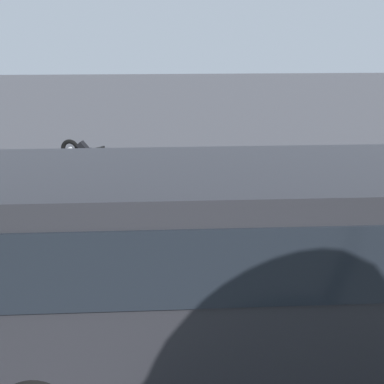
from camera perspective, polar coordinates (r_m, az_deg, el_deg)
The scene contains 12 objects.
ground_plane at distance 13.07m, azimuth 3.75°, elevation -4.30°, with size 80.00×80.00×0.00m, color #424247.
tour_bus at distance 7.59m, azimuth 12.37°, elevation -8.96°, with size 10.50×2.60×3.25m.
spectator_far_left at distance 10.70m, azimuth 17.56°, elevation -4.57°, with size 0.58×0.36×1.74m.
spectator_left at distance 10.46m, azimuth 11.78°, elevation -4.79°, with size 0.58×0.37×1.70m.
spectator_centre at distance 10.23m, azimuth 4.78°, elevation -4.49°, with size 0.58×0.36×1.82m.
spectator_right at distance 9.95m, azimuth -2.44°, elevation -5.80°, with size 0.58×0.34×1.66m.
stunt_motorcycle at distance 15.72m, azimuth -11.14°, elevation 3.40°, with size 1.89×0.86×1.81m.
traffic_cone at distance 14.34m, azimuth -6.55°, elevation -0.94°, with size 0.34×0.34×0.63m.
bay_line_b at distance 14.37m, azimuth 13.42°, elevation -2.59°, with size 0.19×3.54×0.01m.
bay_line_c at distance 13.85m, azimuth 2.25°, elevation -2.90°, with size 0.20×3.86×0.01m.
bay_line_d at distance 13.87m, azimuth -9.34°, elevation -3.10°, with size 0.20×3.68×0.01m.
bay_line_e at distance 14.45m, azimuth -20.44°, elevation -3.18°, with size 0.21×4.21×0.01m.
Camera 1 is at (1.53, 11.92, 5.13)m, focal length 47.15 mm.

